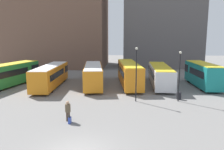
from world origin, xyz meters
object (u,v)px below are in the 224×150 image
(bus_0, at_px, (10,74))
(bus_5, at_px, (203,74))
(bus_3, at_px, (129,73))
(lamp_post_1, at_px, (136,70))
(bus_4, at_px, (160,74))
(lamp_post_0, at_px, (180,72))
(traveler, at_px, (68,109))
(trash_bin, at_px, (179,96))
(bus_1, at_px, (51,75))
(suitcase, at_px, (70,120))
(bus_2, at_px, (93,74))

(bus_0, distance_m, bus_5, 27.77)
(bus_3, distance_m, lamp_post_1, 8.98)
(bus_4, bearing_deg, lamp_post_0, -173.29)
(traveler, xyz_separation_m, trash_bin, (10.73, 7.34, -0.60))
(bus_3, relative_size, lamp_post_0, 2.29)
(bus_1, relative_size, lamp_post_1, 2.00)
(bus_4, relative_size, trash_bin, 14.20)
(lamp_post_0, xyz_separation_m, trash_bin, (0.25, 0.78, -2.81))
(bus_1, distance_m, bus_5, 21.71)
(lamp_post_1, height_order, trash_bin, lamp_post_1)
(traveler, distance_m, lamp_post_1, 8.87)
(traveler, height_order, lamp_post_1, lamp_post_1)
(traveler, xyz_separation_m, suitcase, (0.25, -0.45, -0.77))
(bus_0, relative_size, bus_2, 0.93)
(lamp_post_0, bearing_deg, bus_2, 143.26)
(bus_4, bearing_deg, suitcase, 150.40)
(trash_bin, bearing_deg, bus_3, 125.83)
(bus_3, bearing_deg, suitcase, 156.18)
(bus_2, height_order, traveler, bus_2)
(bus_2, relative_size, bus_4, 1.03)
(bus_4, relative_size, lamp_post_1, 2.05)
(bus_0, xyz_separation_m, lamp_post_0, (22.50, -6.55, 1.49))
(bus_5, bearing_deg, bus_0, 92.17)
(bus_4, distance_m, trash_bin, 7.89)
(bus_1, height_order, bus_2, bus_1)
(bus_0, bearing_deg, trash_bin, -94.79)
(lamp_post_1, bearing_deg, suitcase, -130.03)
(bus_3, bearing_deg, lamp_post_0, -154.06)
(bus_5, xyz_separation_m, lamp_post_1, (-9.86, -8.40, 1.66))
(bus_1, distance_m, bus_3, 11.29)
(bus_1, relative_size, trash_bin, 13.90)
(bus_3, height_order, trash_bin, bus_3)
(bus_4, xyz_separation_m, suitcase, (-9.52, -15.53, -1.31))
(bus_2, distance_m, bus_4, 9.86)
(bus_0, relative_size, bus_1, 0.98)
(bus_0, bearing_deg, bus_1, -80.28)
(bus_2, bearing_deg, bus_1, 94.17)
(bus_3, height_order, lamp_post_1, lamp_post_1)
(bus_1, height_order, bus_5, bus_5)
(bus_4, bearing_deg, bus_0, 97.08)
(bus_4, bearing_deg, lamp_post_1, 158.05)
(bus_2, distance_m, traveler, 14.45)
(bus_0, bearing_deg, bus_3, -74.23)
(bus_3, height_order, bus_4, bus_3)
(bus_0, xyz_separation_m, bus_5, (27.73, 1.51, 0.05))
(bus_2, bearing_deg, traveler, 171.98)
(bus_1, xyz_separation_m, lamp_post_1, (11.79, -6.92, 1.81))
(bus_5, relative_size, lamp_post_1, 1.60)
(bus_2, xyz_separation_m, lamp_post_1, (5.92, -8.22, 1.83))
(bus_0, height_order, bus_5, bus_5)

